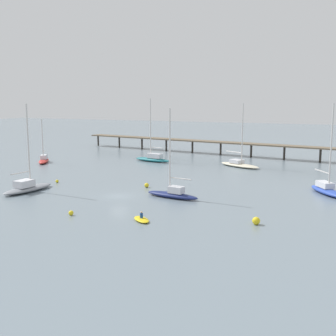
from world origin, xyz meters
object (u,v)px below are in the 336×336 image
sailboat_navy (173,192)px  pier (286,141)px  mooring_buoy_mid (71,213)px  sailboat_teal (153,158)px  mooring_buoy_far (256,221)px  sailboat_gray (27,187)px  sailboat_red (44,159)px  dinghy_yellow (141,219)px  sailboat_blue (327,189)px  mooring_buoy_inner (147,185)px  mooring_buoy_near (57,181)px  sailboat_cream (239,164)px

sailboat_navy → pier: bearing=79.5°
pier → mooring_buoy_mid: (-16.32, -60.01, -3.96)m
sailboat_teal → mooring_buoy_mid: bearing=-76.9°
mooring_buoy_far → mooring_buoy_mid: 21.94m
sailboat_gray → sailboat_red: bearing=125.1°
sailboat_teal → dinghy_yellow: size_ratio=4.36×
sailboat_red → mooring_buoy_far: size_ratio=10.91×
sailboat_teal → mooring_buoy_far: sailboat_teal is taller
mooring_buoy_far → sailboat_blue: bearing=72.7°
sailboat_red → sailboat_blue: bearing=-8.4°
sailboat_blue → mooring_buoy_far: 20.81m
mooring_buoy_inner → mooring_buoy_mid: bearing=-93.0°
sailboat_gray → mooring_buoy_near: bearing=92.4°
pier → sailboat_teal: 30.99m
sailboat_navy → dinghy_yellow: sailboat_navy is taller
sailboat_blue → mooring_buoy_inner: size_ratio=18.50×
sailboat_blue → sailboat_teal: bearing=152.4°
sailboat_navy → sailboat_red: sailboat_navy is taller
pier → mooring_buoy_mid: bearing=-105.2°
sailboat_navy → mooring_buoy_near: bearing=173.5°
sailboat_blue → mooring_buoy_near: 43.04m
sailboat_teal → mooring_buoy_near: 29.05m
sailboat_blue → mooring_buoy_mid: bearing=-137.8°
sailboat_cream → dinghy_yellow: bearing=-90.5°
mooring_buoy_near → sailboat_blue: bearing=12.0°
sailboat_navy → sailboat_cream: sailboat_cream is taller
sailboat_red → mooring_buoy_far: (53.26, -28.62, -0.25)m
sailboat_teal → mooring_buoy_inner: size_ratio=19.51×
sailboat_cream → sailboat_teal: size_ratio=0.93×
sailboat_blue → mooring_buoy_far: (-6.20, -19.86, -0.37)m
sailboat_teal → sailboat_navy: bearing=-59.9°
pier → sailboat_blue: 36.98m
mooring_buoy_near → pier: bearing=54.9°
sailboat_cream → mooring_buoy_near: (-23.80, -29.14, -0.40)m
sailboat_red → mooring_buoy_far: sailboat_red is taller
sailboat_cream → sailboat_teal: bearing=-178.9°
sailboat_blue → mooring_buoy_near: bearing=-168.0°
mooring_buoy_far → mooring_buoy_inner: 24.41m
dinghy_yellow → mooring_buoy_near: dinghy_yellow is taller
sailboat_red → mooring_buoy_near: bearing=-45.5°
sailboat_navy → dinghy_yellow: size_ratio=3.93×
mooring_buoy_far → sailboat_gray: bearing=174.4°
sailboat_teal → mooring_buoy_inner: bearing=-66.5°
pier → sailboat_teal: bearing=-150.3°
sailboat_cream → mooring_buoy_mid: size_ratio=21.60×
mooring_buoy_mid → mooring_buoy_inner: mooring_buoy_inner is taller
sailboat_cream → dinghy_yellow: size_ratio=4.05×
sailboat_cream → mooring_buoy_far: 41.87m
sailboat_red → sailboat_cream: bearing=15.6°
sailboat_blue → sailboat_cream: bearing=132.2°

